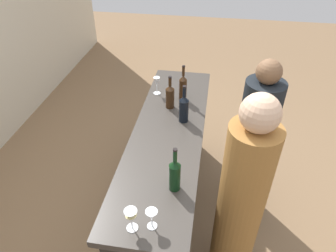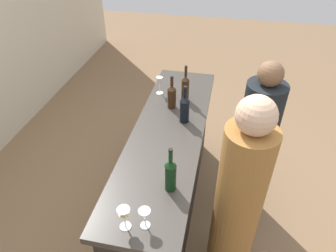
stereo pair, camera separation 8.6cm
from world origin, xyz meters
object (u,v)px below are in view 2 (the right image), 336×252
(wine_bottle_second_left_near_black, at_px, (185,108))
(wine_glass_near_left, at_px, (145,215))
(wine_bottle_center_amber_brown, at_px, (172,96))
(wine_bottle_second_right_amber_brown, at_px, (185,88))
(wine_bottle_leftmost_dark_green, at_px, (170,174))
(wine_glass_near_center, at_px, (124,214))
(person_center_guest, at_px, (254,151))
(wine_glass_near_right, at_px, (159,82))
(person_left_guest, at_px, (237,206))

(wine_bottle_second_left_near_black, distance_m, wine_glass_near_left, 1.04)
(wine_bottle_center_amber_brown, bearing_deg, wine_bottle_second_right_amber_brown, -34.48)
(wine_bottle_leftmost_dark_green, relative_size, wine_glass_near_center, 2.17)
(wine_glass_near_left, relative_size, person_center_guest, 0.09)
(wine_glass_near_left, relative_size, wine_glass_near_right, 0.79)
(wine_bottle_second_left_near_black, relative_size, wine_glass_near_left, 2.47)
(wine_bottle_leftmost_dark_green, distance_m, wine_bottle_center_amber_brown, 0.94)
(wine_bottle_center_amber_brown, height_order, wine_glass_near_left, wine_bottle_center_amber_brown)
(wine_glass_near_center, bearing_deg, wine_bottle_center_amber_brown, -0.76)
(wine_bottle_second_left_near_black, height_order, wine_bottle_second_right_amber_brown, wine_bottle_second_right_amber_brown)
(wine_bottle_second_right_amber_brown, relative_size, person_left_guest, 0.21)
(person_center_guest, bearing_deg, person_left_guest, 67.23)
(wine_glass_near_right, height_order, person_left_guest, person_left_guest)
(wine_bottle_second_left_near_black, bearing_deg, wine_glass_near_left, 177.19)
(wine_bottle_second_right_amber_brown, relative_size, wine_glass_near_center, 2.23)
(wine_bottle_second_left_near_black, bearing_deg, wine_glass_near_center, 171.56)
(wine_bottle_center_amber_brown, relative_size, wine_bottle_second_right_amber_brown, 0.88)
(wine_glass_near_right, distance_m, person_left_guest, 1.33)
(wine_glass_near_left, distance_m, person_center_guest, 1.30)
(wine_bottle_second_left_near_black, distance_m, person_center_guest, 0.71)
(wine_glass_near_center, height_order, wine_glass_near_right, wine_glass_near_right)
(person_left_guest, relative_size, person_center_guest, 1.06)
(wine_glass_near_center, xyz_separation_m, person_center_guest, (1.10, -0.76, -0.35))
(wine_glass_near_center, bearing_deg, wine_bottle_second_left_near_black, -8.44)
(wine_bottle_second_left_near_black, bearing_deg, wine_glass_near_right, 37.01)
(wine_bottle_center_amber_brown, height_order, person_left_guest, person_left_guest)
(wine_bottle_leftmost_dark_green, height_order, wine_glass_near_center, wine_bottle_leftmost_dark_green)
(wine_bottle_leftmost_dark_green, height_order, person_center_guest, person_center_guest)
(wine_glass_near_left, height_order, person_center_guest, person_center_guest)
(wine_bottle_leftmost_dark_green, bearing_deg, wine_glass_near_left, 164.53)
(wine_glass_near_left, bearing_deg, wine_bottle_leftmost_dark_green, -15.47)
(wine_bottle_leftmost_dark_green, xyz_separation_m, person_center_guest, (0.77, -0.57, -0.37))
(wine_glass_near_center, bearing_deg, person_center_guest, -34.76)
(person_left_guest, bearing_deg, wine_glass_near_center, 33.58)
(wine_bottle_leftmost_dark_green, bearing_deg, wine_bottle_second_left_near_black, 2.54)
(wine_glass_near_left, bearing_deg, wine_glass_near_center, 105.16)
(wine_bottle_second_right_amber_brown, xyz_separation_m, wine_glass_near_right, (0.07, 0.25, -0.01))
(wine_bottle_leftmost_dark_green, distance_m, wine_bottle_second_left_near_black, 0.74)
(wine_bottle_second_right_amber_brown, relative_size, person_center_guest, 0.22)
(wine_bottle_leftmost_dark_green, relative_size, wine_bottle_second_left_near_black, 1.01)
(wine_glass_near_left, bearing_deg, person_left_guest, -52.84)
(wine_bottle_center_amber_brown, bearing_deg, wine_glass_near_left, -175.76)
(wine_bottle_second_left_near_black, relative_size, wine_bottle_second_right_amber_brown, 0.97)
(wine_bottle_second_right_amber_brown, bearing_deg, person_center_guest, -114.58)
(wine_glass_near_center, height_order, person_center_guest, person_center_guest)
(wine_glass_near_center, bearing_deg, wine_bottle_leftmost_dark_green, -30.00)
(wine_bottle_second_left_near_black, xyz_separation_m, wine_glass_near_center, (-1.07, 0.16, -0.02))
(wine_bottle_second_left_near_black, distance_m, wine_bottle_center_amber_brown, 0.23)
(wine_bottle_second_right_amber_brown, xyz_separation_m, person_center_guest, (-0.30, -0.65, -0.37))
(person_center_guest, bearing_deg, wine_glass_near_center, 43.12)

